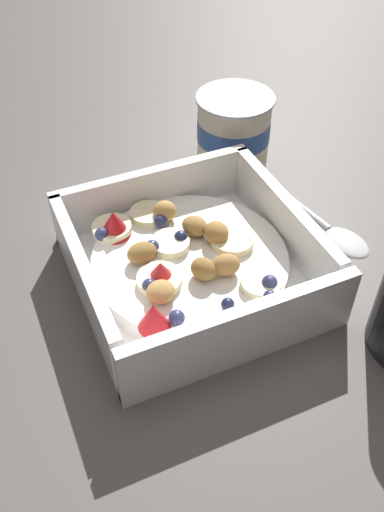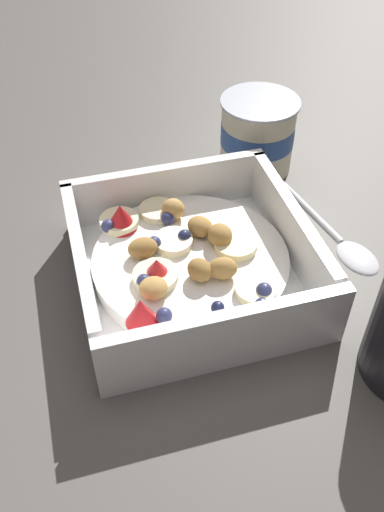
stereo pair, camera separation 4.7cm
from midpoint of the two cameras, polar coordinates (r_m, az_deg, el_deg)
ground_plane at (r=0.49m, az=3.78°, el=-2.07°), size 2.40×2.40×0.00m
fruit_bowl at (r=0.48m, az=2.55°, el=-0.97°), size 0.19×0.19×0.06m
spoon at (r=0.55m, az=17.32°, el=1.72°), size 0.05×0.17×0.01m
yogurt_cup at (r=0.61m, az=8.95°, el=12.11°), size 0.08×0.08×0.08m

